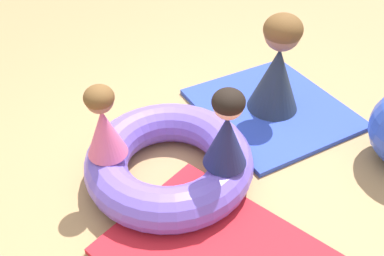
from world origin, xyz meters
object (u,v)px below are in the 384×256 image
(child_in_navy, at_px, (227,130))
(adult_seated, at_px, (278,65))
(child_in_pink, at_px, (103,123))
(inflatable_cushion, at_px, (169,161))
(play_ball_blue, at_px, (195,188))

(child_in_navy, xyz_separation_m, adult_seated, (-0.39, 0.93, -0.11))
(child_in_pink, xyz_separation_m, adult_seated, (0.15, 1.43, -0.10))
(inflatable_cushion, height_order, play_ball_blue, inflatable_cushion)
(child_in_navy, distance_m, adult_seated, 1.02)
(adult_seated, bearing_deg, play_ball_blue, -55.33)
(child_in_pink, relative_size, adult_seated, 0.62)
(adult_seated, bearing_deg, inflatable_cushion, -67.89)
(child_in_pink, relative_size, play_ball_blue, 6.48)
(inflatable_cushion, relative_size, child_in_navy, 2.13)
(child_in_navy, distance_m, play_ball_blue, 0.50)
(inflatable_cushion, distance_m, adult_seated, 1.14)
(child_in_pink, bearing_deg, adult_seated, 105.38)
(inflatable_cushion, distance_m, child_in_pink, 0.54)
(child_in_navy, bearing_deg, adult_seated, -164.25)
(inflatable_cushion, height_order, adult_seated, adult_seated)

